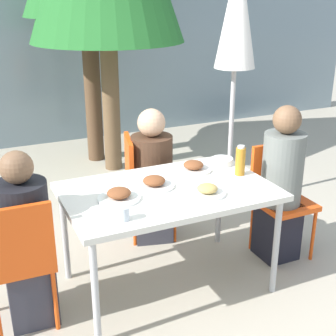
{
  "coord_description": "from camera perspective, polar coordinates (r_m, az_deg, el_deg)",
  "views": [
    {
      "loc": [
        -1.21,
        -2.63,
        2.01
      ],
      "look_at": [
        0.0,
        0.0,
        0.91
      ],
      "focal_mm": 50.0,
      "sensor_mm": 36.0,
      "label": 1
    }
  ],
  "objects": [
    {
      "name": "ground_plane",
      "position": [
        3.52,
        0.0,
        -13.91
      ],
      "size": [
        24.0,
        24.0,
        0.0
      ],
      "primitive_type": "plane",
      "color": "#B2A893"
    },
    {
      "name": "building_facade",
      "position": [
        6.61,
        -14.64,
        15.84
      ],
      "size": [
        10.0,
        0.2,
        3.0
      ],
      "color": "gray",
      "rests_on": "ground"
    },
    {
      "name": "dining_table",
      "position": [
        3.17,
        0.0,
        -3.51
      ],
      "size": [
        1.4,
        0.89,
        0.76
      ],
      "color": "silver",
      "rests_on": "ground"
    },
    {
      "name": "chair_left",
      "position": [
        2.98,
        -17.66,
        -10.09
      ],
      "size": [
        0.41,
        0.41,
        0.89
      ],
      "rotation": [
        0.0,
        0.0,
        -0.03
      ],
      "color": "#E54C14",
      "rests_on": "ground"
    },
    {
      "name": "person_left",
      "position": [
        3.04,
        -16.93,
        -8.91
      ],
      "size": [
        0.32,
        0.32,
        1.15
      ],
      "rotation": [
        0.0,
        0.0,
        -0.03
      ],
      "color": "#383842",
      "rests_on": "ground"
    },
    {
      "name": "chair_right",
      "position": [
        3.79,
        13.38,
        -2.72
      ],
      "size": [
        0.4,
        0.4,
        0.89
      ],
      "rotation": [
        0.0,
        0.0,
        3.14
      ],
      "color": "#E54C14",
      "rests_on": "ground"
    },
    {
      "name": "person_right",
      "position": [
        3.68,
        13.6,
        -2.34
      ],
      "size": [
        0.31,
        0.31,
        1.24
      ],
      "rotation": [
        0.0,
        0.0,
        3.14
      ],
      "color": "black",
      "rests_on": "ground"
    },
    {
      "name": "chair_far",
      "position": [
        3.93,
        -3.21,
        -1.32
      ],
      "size": [
        0.49,
        0.49,
        0.89
      ],
      "rotation": [
        0.0,
        0.0,
        -1.82
      ],
      "color": "#E54C14",
      "rests_on": "ground"
    },
    {
      "name": "person_far",
      "position": [
        3.89,
        -1.95,
        -1.37
      ],
      "size": [
        0.37,
        0.37,
        1.14
      ],
      "rotation": [
        0.0,
        0.0,
        -1.82
      ],
      "color": "#383842",
      "rests_on": "ground"
    },
    {
      "name": "closed_umbrella",
      "position": [
        4.31,
        8.36,
        17.28
      ],
      "size": [
        0.37,
        0.37,
        2.36
      ],
      "color": "#333333",
      "rests_on": "ground"
    },
    {
      "name": "plate_0",
      "position": [
        3.0,
        -5.99,
        -3.32
      ],
      "size": [
        0.28,
        0.28,
        0.08
      ],
      "color": "white",
      "rests_on": "dining_table"
    },
    {
      "name": "plate_1",
      "position": [
        3.18,
        -1.71,
        -1.81
      ],
      "size": [
        0.28,
        0.28,
        0.07
      ],
      "color": "white",
      "rests_on": "dining_table"
    },
    {
      "name": "plate_2",
      "position": [
        3.07,
        4.81,
        -2.75
      ],
      "size": [
        0.25,
        0.25,
        0.07
      ],
      "color": "white",
      "rests_on": "dining_table"
    },
    {
      "name": "plate_3",
      "position": [
        3.46,
        3.12,
        0.14
      ],
      "size": [
        0.27,
        0.27,
        0.07
      ],
      "color": "white",
      "rests_on": "dining_table"
    },
    {
      "name": "bottle",
      "position": [
        3.39,
        8.81,
        0.87
      ],
      "size": [
        0.07,
        0.07,
        0.22
      ],
      "color": "#B7751E",
      "rests_on": "dining_table"
    },
    {
      "name": "drinking_cup",
      "position": [
        2.73,
        -5.46,
        -5.55
      ],
      "size": [
        0.07,
        0.07,
        0.08
      ],
      "color": "silver",
      "rests_on": "dining_table"
    },
    {
      "name": "salad_bowl",
      "position": [
        3.6,
        6.61,
        0.83
      ],
      "size": [
        0.17,
        0.17,
        0.05
      ],
      "color": "white",
      "rests_on": "dining_table"
    }
  ]
}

